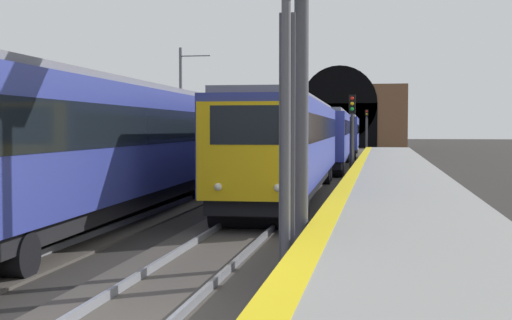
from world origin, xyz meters
TOP-DOWN VIEW (x-y plane):
  - platform_right at (0.00, -4.05)m, footprint 112.00×3.81m
  - platform_right_edge_strip at (0.00, -2.39)m, footprint 112.00×0.50m
  - train_main_approaching at (37.98, -0.00)m, footprint 59.28×3.18m
  - train_adjacent_platform at (31.20, 4.21)m, footprint 63.06×3.35m
  - railway_signal_near at (3.44, -1.85)m, footprint 0.39×0.38m
  - railway_signal_mid at (31.46, -1.85)m, footprint 0.39×0.38m
  - railway_signal_far at (71.69, -1.85)m, footprint 0.39×0.38m
  - overhead_signal_gantry at (4.98, 2.11)m, footprint 0.70×8.38m
  - tunnel_portal at (87.75, 2.11)m, footprint 2.45×18.12m
  - catenary_mast_near at (39.78, 10.53)m, footprint 0.22×2.26m

SIDE VIEW (x-z plane):
  - platform_right at x=0.00m, z-range 0.00..0.95m
  - platform_right_edge_strip at x=0.00m, z-range 0.95..0.95m
  - train_main_approaching at x=37.98m, z-range 0.28..4.10m
  - train_adjacent_platform at x=31.20m, z-range 0.29..4.34m
  - railway_signal_far at x=71.69m, z-range 0.43..5.16m
  - railway_signal_mid at x=31.46m, z-range 0.51..5.10m
  - railway_signal_near at x=3.44m, z-range 0.59..6.62m
  - tunnel_portal at x=87.75m, z-range -1.22..9.83m
  - catenary_mast_near at x=39.78m, z-range 0.12..8.50m
  - overhead_signal_gantry at x=4.98m, z-range 1.66..8.06m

